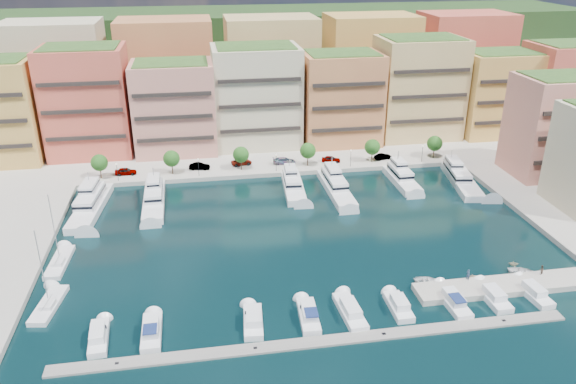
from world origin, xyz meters
The scene contains 58 objects.
ground centered at (0.00, 0.00, 0.00)m, with size 400.00×400.00×0.00m, color black.
north_quay centered at (0.00, 62.00, 0.00)m, with size 220.00×64.00×2.00m, color #9E998E.
hillside centered at (0.00, 110.00, 0.00)m, with size 240.00×40.00×58.00m, color #1B3114.
south_pontoon centered at (-3.00, -30.00, 0.00)m, with size 72.00×2.20×0.35m, color gray.
finger_pier centered at (30.00, -22.00, 0.00)m, with size 32.00×5.00×2.00m, color #9E998E.
apartment_1 centered at (-44.00, 51.99, 14.31)m, with size 20.00×16.50×26.80m.
apartment_2 centered at (-23.00, 49.99, 12.31)m, with size 20.00×15.50×22.80m.
apartment_3 centered at (-2.00, 51.99, 13.81)m, with size 22.00×16.50×25.80m.
apartment_4 centered at (20.00, 49.99, 12.81)m, with size 20.00×15.50×23.80m.
apartment_5 centered at (42.00, 51.99, 14.31)m, with size 22.00×16.50×26.80m.
apartment_6 centered at (64.00, 49.99, 12.31)m, with size 20.00×15.50×22.80m.
apartment_7 centered at (84.00, 47.99, 13.31)m, with size 22.00×16.50×24.80m.
apartment_east_a centered at (62.00, 19.99, 12.31)m, with size 18.00×14.50×22.80m.
backblock_0 centered at (-55.00, 74.00, 16.00)m, with size 26.00×18.00×30.00m, color beige.
backblock_1 centered at (-25.00, 74.00, 16.00)m, with size 26.00×18.00×30.00m, color #D2894F.
backblock_2 centered at (5.00, 74.00, 16.00)m, with size 26.00×18.00×30.00m, color #DBB474.
backblock_3 centered at (35.00, 74.00, 16.00)m, with size 26.00×18.00×30.00m, color tan.
backblock_4 centered at (65.00, 74.00, 16.00)m, with size 26.00×18.00×30.00m, color #D65647.
tree_0 centered at (-40.00, 33.50, 4.74)m, with size 3.80×3.80×5.65m.
tree_1 centered at (-24.00, 33.50, 4.74)m, with size 3.80×3.80×5.65m.
tree_2 centered at (-8.00, 33.50, 4.74)m, with size 3.80×3.80×5.65m.
tree_3 centered at (8.00, 33.50, 4.74)m, with size 3.80×3.80×5.65m.
tree_4 centered at (24.00, 33.50, 4.74)m, with size 3.80×3.80×5.65m.
tree_5 centered at (40.00, 33.50, 4.74)m, with size 3.80×3.80×5.65m.
lamppost_0 centered at (-36.00, 31.20, 3.83)m, with size 0.30×0.30×4.20m.
lamppost_1 centered at (-18.00, 31.20, 3.83)m, with size 0.30×0.30×4.20m.
lamppost_2 centered at (0.00, 31.20, 3.83)m, with size 0.30×0.30×4.20m.
lamppost_3 centered at (18.00, 31.20, 3.83)m, with size 0.30×0.30×4.20m.
lamppost_4 centered at (36.00, 31.20, 3.83)m, with size 0.30×0.30×4.20m.
yacht_0 centered at (-40.24, 19.17, 1.21)m, with size 6.84×21.84×7.30m.
yacht_1 centered at (-27.61, 19.87, 1.09)m, with size 4.54×19.88×7.30m.
yacht_3 centered at (2.32, 21.63, 1.21)m, with size 5.27×16.36×7.30m.
yacht_4 centered at (11.46, 19.68, 1.09)m, with size 4.43×20.27×7.30m.
yacht_5 centered at (27.41, 22.00, 1.21)m, with size 4.27×15.32×7.30m.
yacht_6 centered at (40.68, 19.65, 1.21)m, with size 7.84×20.89×7.30m.
cruiser_0 centered at (-32.97, -24.58, 0.55)m, with size 2.97×7.85×2.55m.
cruiser_1 centered at (-25.86, -24.61, 0.57)m, with size 2.73×8.15×2.66m.
cruiser_3 centered at (-11.66, -24.58, 0.55)m, with size 3.31×7.88×2.55m.
cruiser_4 centered at (-3.60, -24.61, 0.57)m, with size 3.12×8.28×2.66m.
cruiser_5 centered at (2.63, -24.60, 0.55)m, with size 3.26×9.23×2.55m.
cruiser_6 centered at (10.09, -24.58, 0.55)m, with size 2.69×7.21×2.55m.
cruiser_7 centered at (18.54, -24.62, 0.57)m, with size 2.88×8.97×2.66m.
cruiser_8 centered at (25.13, -24.58, 0.55)m, with size 2.97×7.86×2.55m.
cruiser_9 centered at (31.74, -24.59, 0.55)m, with size 3.20×8.15×2.55m.
sailboat_1 centered at (-42.30, -2.65, 0.31)m, with size 3.42×10.58×13.20m.
sailboat_0 centered at (-41.43, -15.30, 0.31)m, with size 4.29×10.04×13.20m.
tender_3 centered at (33.63, -15.83, 0.43)m, with size 1.42×1.65×0.87m, color #BFB892.
tender_0 centered at (16.93, -18.10, 0.37)m, with size 2.56×3.58×0.74m, color silver.
tender_2 centered at (33.61, -18.49, 0.46)m, with size 3.15×4.41×0.91m, color silver.
tender_1 centered at (24.82, -18.57, 0.45)m, with size 1.49×1.72×0.91m, color beige.
car_0 centered at (-34.67, 34.72, 1.83)m, with size 1.96×4.87×1.66m, color gray.
car_1 centered at (-17.78, 35.22, 1.79)m, with size 1.68×4.81×1.58m, color gray.
car_2 centered at (-7.66, 36.57, 1.69)m, with size 2.29×4.97×1.38m, color gray.
car_3 centered at (2.59, 35.55, 1.80)m, with size 2.23×5.50×1.60m, color gray.
car_4 centered at (14.07, 34.76, 1.77)m, with size 1.82×4.52×1.54m, color gray.
car_5 centered at (27.23, 34.49, 1.72)m, with size 1.52×4.37×1.44m, color gray.
person_0 centered at (23.17, -20.00, 1.92)m, with size 0.67×0.44×1.84m, color #2A3D55.
person_1 centered at (35.58, -20.48, 1.81)m, with size 0.79×0.62×1.63m, color #4E3B2E.
Camera 1 is at (-17.70, -90.16, 49.97)m, focal length 35.00 mm.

